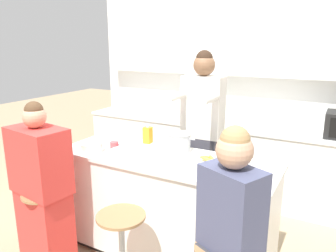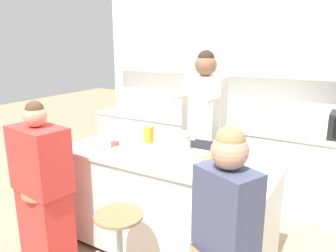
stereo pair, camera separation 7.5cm
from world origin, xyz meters
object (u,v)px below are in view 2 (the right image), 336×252
object	(u,v)px
bar_stool_leftmost	(48,228)
coffee_cup_far	(235,163)
cooking_pot	(179,142)
potted_plant	(214,111)
person_seated_near	(225,252)
kitchen_island	(164,206)
coffee_cup_near	(115,145)
fruit_bowl	(92,147)
banana_bunch	(208,159)
person_wrapped_blanket	(43,192)
juice_carton	(149,135)
person_cooking	(203,140)

from	to	relation	value
bar_stool_leftmost	coffee_cup_far	size ratio (longest dim) A/B	6.45
cooking_pot	potted_plant	distance (m)	1.33
bar_stool_leftmost	person_seated_near	distance (m)	1.56
kitchen_island	person_seated_near	world-z (taller)	person_seated_near
coffee_cup_near	coffee_cup_far	world-z (taller)	coffee_cup_far
fruit_bowl	coffee_cup_near	xyz separation A→B (m)	(0.15, 0.13, -0.00)
cooking_pot	banana_bunch	world-z (taller)	cooking_pot
coffee_cup_far	banana_bunch	size ratio (longest dim) A/B	0.70
person_wrapped_blanket	coffee_cup_near	world-z (taller)	person_wrapped_blanket
bar_stool_leftmost	fruit_bowl	bearing A→B (deg)	73.14
juice_carton	potted_plant	world-z (taller)	potted_plant
person_wrapped_blanket	fruit_bowl	world-z (taller)	person_wrapped_blanket
fruit_bowl	coffee_cup_near	distance (m)	0.20
person_seated_near	coffee_cup_near	distance (m)	1.40
person_cooking	juice_carton	size ratio (longest dim) A/B	10.39
person_seated_near	banana_bunch	distance (m)	0.86
kitchen_island	banana_bunch	world-z (taller)	banana_bunch
person_seated_near	cooking_pot	xyz separation A→B (m)	(-0.73, 0.79, 0.34)
fruit_bowl	coffee_cup_far	xyz separation A→B (m)	(1.22, 0.23, 0.01)
juice_carton	coffee_cup_near	bearing A→B (deg)	-114.51
bar_stool_leftmost	cooking_pot	xyz separation A→B (m)	(0.80, 0.80, 0.65)
bar_stool_leftmost	fruit_bowl	size ratio (longest dim) A/B	3.61
person_seated_near	coffee_cup_near	size ratio (longest dim) A/B	13.12
coffee_cup_near	potted_plant	size ratio (longest dim) A/B	0.43
cooking_pot	banana_bunch	size ratio (longest dim) A/B	1.95
bar_stool_leftmost	juice_carton	distance (m)	1.18
coffee_cup_near	potted_plant	distance (m)	1.58
person_cooking	banana_bunch	size ratio (longest dim) A/B	11.66
cooking_pot	juice_carton	size ratio (longest dim) A/B	1.74
juice_carton	bar_stool_leftmost	bearing A→B (deg)	-115.72
person_cooking	coffee_cup_far	size ratio (longest dim) A/B	16.72
kitchen_island	coffee_cup_far	distance (m)	0.78
coffee_cup_far	banana_bunch	world-z (taller)	coffee_cup_far
person_wrapped_blanket	coffee_cup_far	bearing A→B (deg)	33.49
banana_bunch	coffee_cup_far	bearing A→B (deg)	-8.15
person_wrapped_blanket	banana_bunch	world-z (taller)	person_wrapped_blanket
person_cooking	potted_plant	distance (m)	0.87
person_wrapped_blanket	fruit_bowl	distance (m)	0.54
kitchen_island	bar_stool_leftmost	bearing A→B (deg)	-140.25
potted_plant	coffee_cup_near	bearing A→B (deg)	-100.70
fruit_bowl	coffee_cup_near	size ratio (longest dim) A/B	1.75
coffee_cup_near	coffee_cup_far	distance (m)	1.08
person_seated_near	fruit_bowl	distance (m)	1.49
person_seated_near	coffee_cup_near	world-z (taller)	person_seated_near
coffee_cup_near	juice_carton	world-z (taller)	juice_carton
person_wrapped_blanket	cooking_pot	bearing A→B (deg)	51.76
person_cooking	fruit_bowl	distance (m)	1.10
person_wrapped_blanket	fruit_bowl	size ratio (longest dim) A/B	7.48
cooking_pot	coffee_cup_far	bearing A→B (deg)	-13.59
person_cooking	coffee_cup_near	bearing A→B (deg)	-127.55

